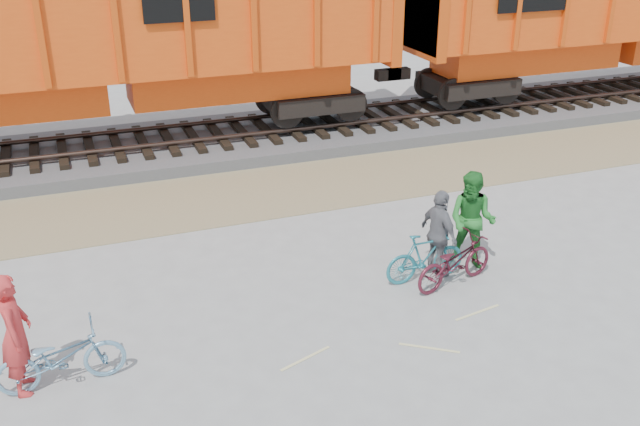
{
  "coord_description": "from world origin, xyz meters",
  "views": [
    {
      "loc": [
        -3.81,
        -8.86,
        6.11
      ],
      "look_at": [
        0.09,
        1.5,
        1.18
      ],
      "focal_mm": 40.0,
      "sensor_mm": 36.0,
      "label": 1
    }
  ],
  "objects_px": {
    "hopper_car_right": "(615,7)",
    "bicycle_teal": "(425,257)",
    "hopper_car_center": "(111,38)",
    "bicycle_blue": "(61,357)",
    "person_woman": "(439,234)",
    "bicycle_maroon": "(455,262)",
    "person_man": "(472,220)",
    "person_solo": "(15,334)"
  },
  "relations": [
    {
      "from": "hopper_car_right",
      "to": "bicycle_teal",
      "type": "relative_size",
      "value": 9.4
    },
    {
      "from": "hopper_car_center",
      "to": "bicycle_blue",
      "type": "distance_m",
      "value": 9.73
    },
    {
      "from": "bicycle_blue",
      "to": "bicycle_teal",
      "type": "distance_m",
      "value": 6.05
    },
    {
      "from": "hopper_car_center",
      "to": "person_woman",
      "type": "distance_m",
      "value": 9.62
    },
    {
      "from": "bicycle_blue",
      "to": "person_woman",
      "type": "height_order",
      "value": "person_woman"
    },
    {
      "from": "hopper_car_center",
      "to": "bicycle_maroon",
      "type": "relative_size",
      "value": 8.45
    },
    {
      "from": "bicycle_maroon",
      "to": "bicycle_blue",
      "type": "bearing_deg",
      "value": 80.01
    },
    {
      "from": "hopper_car_right",
      "to": "bicycle_maroon",
      "type": "xyz_separation_m",
      "value": [
        -10.48,
        -8.65,
        -2.57
      ]
    },
    {
      "from": "hopper_car_center",
      "to": "hopper_car_right",
      "type": "bearing_deg",
      "value": 0.0
    },
    {
      "from": "bicycle_maroon",
      "to": "person_woman",
      "type": "bearing_deg",
      "value": -0.85
    },
    {
      "from": "hopper_car_right",
      "to": "bicycle_blue",
      "type": "bearing_deg",
      "value": -151.37
    },
    {
      "from": "hopper_car_center",
      "to": "bicycle_teal",
      "type": "xyz_separation_m",
      "value": [
        4.13,
        -8.34,
        -2.56
      ]
    },
    {
      "from": "hopper_car_center",
      "to": "hopper_car_right",
      "type": "height_order",
      "value": "same"
    },
    {
      "from": "bicycle_blue",
      "to": "bicycle_maroon",
      "type": "bearing_deg",
      "value": -86.7
    },
    {
      "from": "bicycle_teal",
      "to": "person_woman",
      "type": "relative_size",
      "value": 0.94
    },
    {
      "from": "person_man",
      "to": "bicycle_blue",
      "type": "bearing_deg",
      "value": -123.36
    },
    {
      "from": "bicycle_teal",
      "to": "bicycle_blue",
      "type": "bearing_deg",
      "value": 97.04
    },
    {
      "from": "bicycle_blue",
      "to": "bicycle_teal",
      "type": "relative_size",
      "value": 1.14
    },
    {
      "from": "bicycle_blue",
      "to": "person_woman",
      "type": "bearing_deg",
      "value": -83.02
    },
    {
      "from": "bicycle_blue",
      "to": "bicycle_maroon",
      "type": "height_order",
      "value": "bicycle_blue"
    },
    {
      "from": "hopper_car_right",
      "to": "person_man",
      "type": "bearing_deg",
      "value": -140.5
    },
    {
      "from": "bicycle_maroon",
      "to": "person_woman",
      "type": "relative_size",
      "value": 1.04
    },
    {
      "from": "person_woman",
      "to": "bicycle_blue",
      "type": "bearing_deg",
      "value": 91.64
    },
    {
      "from": "bicycle_blue",
      "to": "hopper_car_right",
      "type": "bearing_deg",
      "value": -62.98
    },
    {
      "from": "hopper_car_right",
      "to": "bicycle_maroon",
      "type": "height_order",
      "value": "hopper_car_right"
    },
    {
      "from": "bicycle_maroon",
      "to": "person_man",
      "type": "bearing_deg",
      "value": -64.73
    },
    {
      "from": "bicycle_blue",
      "to": "person_solo",
      "type": "bearing_deg",
      "value": 77.09
    },
    {
      "from": "person_man",
      "to": "hopper_car_center",
      "type": "bearing_deg",
      "value": 170.2
    },
    {
      "from": "hopper_car_right",
      "to": "person_woman",
      "type": "bearing_deg",
      "value": -142.05
    },
    {
      "from": "person_solo",
      "to": "person_woman",
      "type": "xyz_separation_m",
      "value": [
        6.77,
        0.85,
        -0.08
      ]
    },
    {
      "from": "bicycle_blue",
      "to": "person_solo",
      "type": "height_order",
      "value": "person_solo"
    },
    {
      "from": "hopper_car_center",
      "to": "person_man",
      "type": "distance_m",
      "value": 9.85
    },
    {
      "from": "bicycle_teal",
      "to": "bicycle_maroon",
      "type": "distance_m",
      "value": 0.5
    },
    {
      "from": "person_solo",
      "to": "bicycle_teal",
      "type": "bearing_deg",
      "value": -80.11
    },
    {
      "from": "bicycle_teal",
      "to": "bicycle_maroon",
      "type": "bearing_deg",
      "value": -130.45
    },
    {
      "from": "hopper_car_center",
      "to": "hopper_car_right",
      "type": "relative_size",
      "value": 1.0
    },
    {
      "from": "person_solo",
      "to": "bicycle_blue",
      "type": "bearing_deg",
      "value": -98.14
    },
    {
      "from": "bicycle_teal",
      "to": "bicycle_maroon",
      "type": "xyz_separation_m",
      "value": [
        0.39,
        -0.32,
        -0.01
      ]
    },
    {
      "from": "hopper_car_right",
      "to": "person_woman",
      "type": "xyz_separation_m",
      "value": [
        -10.58,
        -8.25,
        -2.21
      ]
    },
    {
      "from": "person_woman",
      "to": "bicycle_maroon",
      "type": "bearing_deg",
      "value": -172.9
    },
    {
      "from": "person_man",
      "to": "bicycle_teal",
      "type": "bearing_deg",
      "value": -120.71
    },
    {
      "from": "person_solo",
      "to": "person_woman",
      "type": "distance_m",
      "value": 6.82
    }
  ]
}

